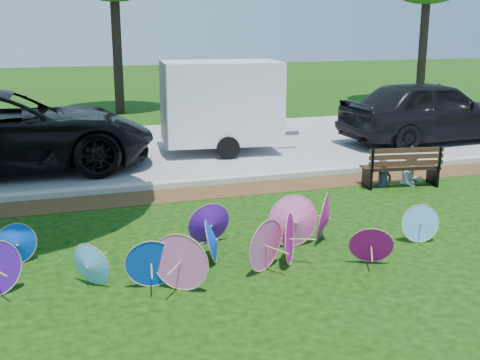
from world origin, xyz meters
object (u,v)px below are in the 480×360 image
object	(u,v)px
person_left	(385,160)
person_right	(413,155)
black_van	(3,131)
cargo_trailer	(221,102)
park_bench	(400,166)
dark_pickup	(430,111)
parasol_pile	(229,240)

from	to	relation	value
person_left	person_right	size ratio (longest dim) A/B	0.88
black_van	person_left	bearing A→B (deg)	-117.99
black_van	cargo_trailer	xyz separation A→B (m)	(5.50, 0.58, 0.40)
person_right	person_left	bearing A→B (deg)	173.25
park_bench	cargo_trailer	bearing A→B (deg)	129.07
dark_pickup	person_left	distance (m)	5.60
black_van	cargo_trailer	bearing A→B (deg)	-84.91
black_van	cargo_trailer	size ratio (longest dim) A/B	2.27
parasol_pile	person_left	world-z (taller)	person_left
parasol_pile	dark_pickup	size ratio (longest dim) A/B	1.31
park_bench	person_left	bearing A→B (deg)	-178.86
park_bench	dark_pickup	bearing A→B (deg)	57.91
black_van	dark_pickup	bearing A→B (deg)	-90.87
parasol_pile	person_right	xyz separation A→B (m)	(5.15, 3.11, 0.28)
cargo_trailer	park_bench	size ratio (longest dim) A/B	1.83
parasol_pile	black_van	size ratio (longest dim) A/B	1.02
black_van	person_left	distance (m)	8.77
person_left	person_right	world-z (taller)	person_right
dark_pickup	cargo_trailer	world-z (taller)	cargo_trailer
dark_pickup	person_left	bearing A→B (deg)	132.31
parasol_pile	park_bench	xyz separation A→B (m)	(4.80, 3.06, 0.07)
cargo_trailer	park_bench	world-z (taller)	cargo_trailer
cargo_trailer	person_left	xyz separation A→B (m)	(2.29, -4.57, -0.80)
parasol_pile	person_left	bearing A→B (deg)	34.92
black_van	park_bench	size ratio (longest dim) A/B	4.15
cargo_trailer	person_right	distance (m)	5.51
person_left	park_bench	bearing A→B (deg)	-23.57
person_right	park_bench	bearing A→B (deg)	-178.62
dark_pickup	park_bench	xyz separation A→B (m)	(-3.56, -4.04, -0.49)
park_bench	person_right	xyz separation A→B (m)	(0.35, 0.05, 0.21)
dark_pickup	person_left	xyz separation A→B (m)	(-3.91, -3.99, -0.35)
person_left	dark_pickup	bearing A→B (deg)	30.16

